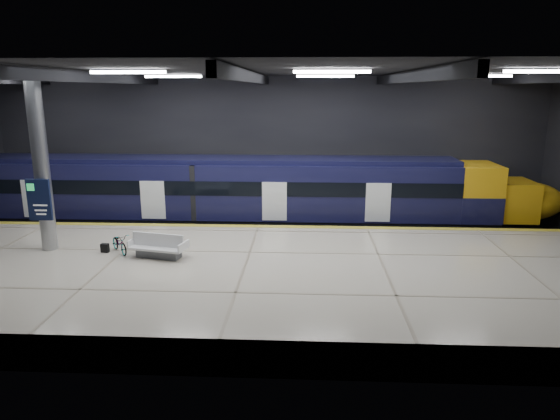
{
  "coord_description": "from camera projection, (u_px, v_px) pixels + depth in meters",
  "views": [
    {
      "loc": [
        2.13,
        -19.51,
        7.32
      ],
      "look_at": [
        1.07,
        1.5,
        2.2
      ],
      "focal_mm": 32.0,
      "sensor_mm": 36.0,
      "label": 1
    }
  ],
  "objects": [
    {
      "name": "bench",
      "position": [
        159.0,
        249.0,
        18.83
      ],
      "size": [
        2.28,
        1.32,
        0.95
      ],
      "rotation": [
        0.0,
        0.0,
        -0.22
      ],
      "color": "#595B60",
      "rests_on": "platform"
    },
    {
      "name": "platform",
      "position": [
        245.0,
        279.0,
        18.21
      ],
      "size": [
        30.0,
        11.0,
        1.1
      ],
      "primitive_type": "cube",
      "color": "beige",
      "rests_on": "ground"
    },
    {
      "name": "train",
      "position": [
        253.0,
        194.0,
        25.64
      ],
      "size": [
        29.4,
        2.84,
        3.79
      ],
      "color": "black",
      "rests_on": "ground"
    },
    {
      "name": "bicycle",
      "position": [
        120.0,
        243.0,
        19.38
      ],
      "size": [
        1.33,
        1.46,
        0.77
      ],
      "primitive_type": "imported",
      "rotation": [
        0.0,
        0.0,
        0.69
      ],
      "color": "#99999E",
      "rests_on": "platform"
    },
    {
      "name": "info_column",
      "position": [
        41.0,
        165.0,
        19.11
      ],
      "size": [
        0.9,
        0.78,
        6.9
      ],
      "color": "#9EA0A5",
      "rests_on": "platform"
    },
    {
      "name": "rails",
      "position": [
        264.0,
        231.0,
        26.08
      ],
      "size": [
        30.0,
        1.52,
        0.16
      ],
      "color": "gray",
      "rests_on": "ground"
    },
    {
      "name": "safety_strip",
      "position": [
        258.0,
        226.0,
        23.17
      ],
      "size": [
        30.0,
        0.4,
        0.01
      ],
      "primitive_type": "cube",
      "color": "gold",
      "rests_on": "platform"
    },
    {
      "name": "pannier_bag",
      "position": [
        105.0,
        248.0,
        19.46
      ],
      "size": [
        0.32,
        0.22,
        0.35
      ],
      "primitive_type": "cube",
      "rotation": [
        0.0,
        0.0,
        -0.14
      ],
      "color": "black",
      "rests_on": "platform"
    },
    {
      "name": "room_shell",
      "position": [
        251.0,
        131.0,
        19.42
      ],
      "size": [
        30.1,
        16.1,
        8.05
      ],
      "color": "black",
      "rests_on": "ground"
    },
    {
      "name": "ground",
      "position": [
        253.0,
        269.0,
        20.77
      ],
      "size": [
        30.0,
        30.0,
        0.0
      ],
      "primitive_type": "plane",
      "color": "black",
      "rests_on": "ground"
    }
  ]
}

